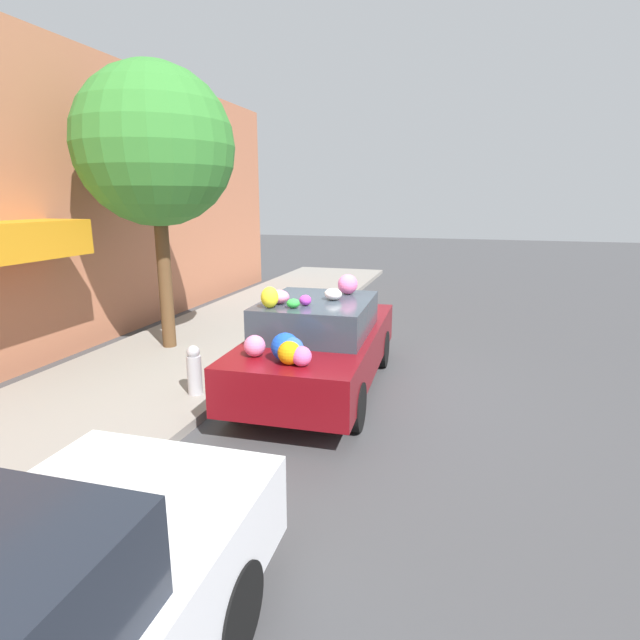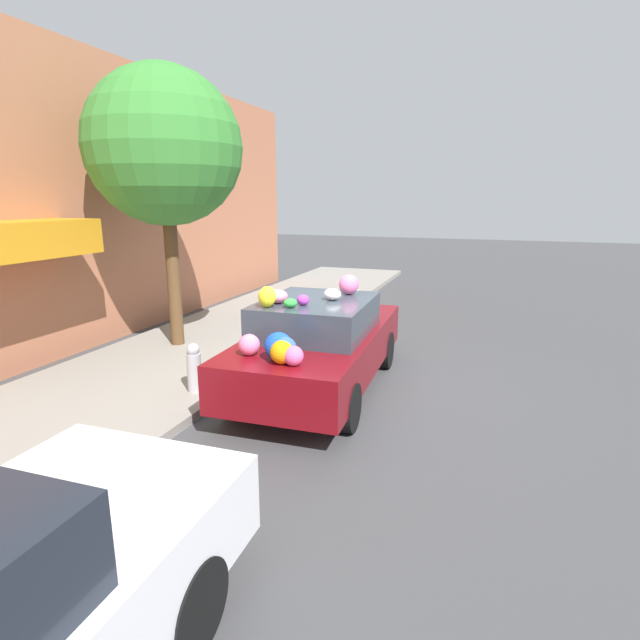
% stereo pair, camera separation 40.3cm
% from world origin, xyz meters
% --- Properties ---
extents(ground_plane, '(60.00, 60.00, 0.00)m').
position_xyz_m(ground_plane, '(0.00, 0.00, 0.00)').
color(ground_plane, '#424244').
extents(sidewalk_curb, '(24.00, 3.20, 0.13)m').
position_xyz_m(sidewalk_curb, '(0.00, 2.70, 0.06)').
color(sidewalk_curb, gray).
rests_on(sidewalk_curb, ground).
extents(building_facade, '(18.00, 1.20, 5.43)m').
position_xyz_m(building_facade, '(-0.05, 4.92, 2.69)').
color(building_facade, '#B26B4C').
rests_on(building_facade, ground).
extents(street_tree, '(2.67, 2.67, 4.84)m').
position_xyz_m(street_tree, '(0.92, 3.17, 3.61)').
color(street_tree, brown).
rests_on(street_tree, sidewalk_curb).
extents(fire_hydrant, '(0.20, 0.20, 0.70)m').
position_xyz_m(fire_hydrant, '(-1.00, 1.51, 0.47)').
color(fire_hydrant, '#B2B2B7').
rests_on(fire_hydrant, sidewalk_curb).
extents(art_car, '(4.06, 1.83, 1.68)m').
position_xyz_m(art_car, '(-0.05, 0.00, 0.74)').
color(art_car, maroon).
rests_on(art_car, ground).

